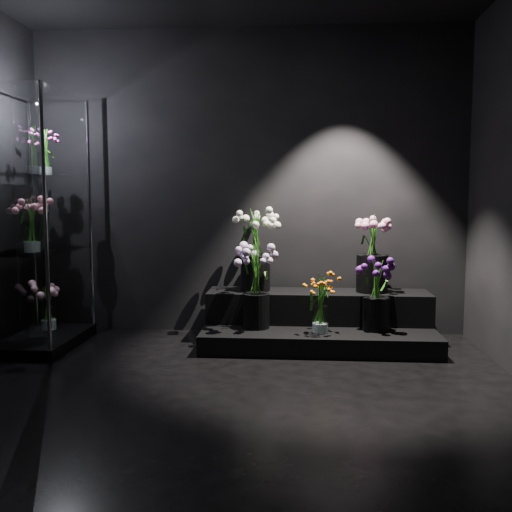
# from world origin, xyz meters

# --- Properties ---
(floor) EXTENTS (4.00, 4.00, 0.00)m
(floor) POSITION_xyz_m (0.00, 0.00, 0.00)
(floor) COLOR black
(floor) RESTS_ON ground
(wall_back) EXTENTS (4.00, 0.00, 4.00)m
(wall_back) POSITION_xyz_m (0.00, 2.00, 1.40)
(wall_back) COLOR black
(wall_back) RESTS_ON floor
(wall_front) EXTENTS (4.00, 0.00, 4.00)m
(wall_front) POSITION_xyz_m (0.00, -2.00, 1.40)
(wall_front) COLOR black
(wall_front) RESTS_ON floor
(display_riser) EXTENTS (1.96, 0.87, 0.43)m
(display_riser) POSITION_xyz_m (0.65, 1.61, 0.18)
(display_riser) COLOR black
(display_riser) RESTS_ON floor
(display_case) EXTENTS (0.58, 0.96, 2.12)m
(display_case) POSITION_xyz_m (-1.69, 1.31, 1.06)
(display_case) COLOR black
(display_case) RESTS_ON floor
(bouquet_orange_bells) EXTENTS (0.26, 0.26, 0.49)m
(bouquet_orange_bells) POSITION_xyz_m (0.66, 1.30, 0.41)
(bouquet_orange_bells) COLOR white
(bouquet_orange_bells) RESTS_ON display_riser
(bouquet_lilac) EXTENTS (0.40, 0.40, 0.71)m
(bouquet_lilac) POSITION_xyz_m (0.12, 1.44, 0.57)
(bouquet_lilac) COLOR black
(bouquet_lilac) RESTS_ON display_riser
(bouquet_purple) EXTENTS (0.40, 0.40, 0.58)m
(bouquet_purple) POSITION_xyz_m (1.12, 1.43, 0.49)
(bouquet_purple) COLOR black
(bouquet_purple) RESTS_ON display_riser
(bouquet_cream_roses) EXTENTS (0.41, 0.41, 0.73)m
(bouquet_cream_roses) POSITION_xyz_m (0.09, 1.73, 0.85)
(bouquet_cream_roses) COLOR black
(bouquet_cream_roses) RESTS_ON display_riser
(bouquet_pink_roses) EXTENTS (0.46, 0.46, 0.67)m
(bouquet_pink_roses) POSITION_xyz_m (1.12, 1.73, 0.80)
(bouquet_pink_roses) COLOR black
(bouquet_pink_roses) RESTS_ON display_riser
(bouquet_case_pink) EXTENTS (0.34, 0.34, 0.43)m
(bouquet_case_pink) POSITION_xyz_m (-1.67, 1.13, 1.05)
(bouquet_case_pink) COLOR white
(bouquet_case_pink) RESTS_ON display_case
(bouquet_case_magenta) EXTENTS (0.27, 0.27, 0.38)m
(bouquet_case_magenta) POSITION_xyz_m (-1.68, 1.46, 1.65)
(bouquet_case_magenta) COLOR white
(bouquet_case_magenta) RESTS_ON display_case
(bouquet_case_base_pink) EXTENTS (0.38, 0.38, 0.41)m
(bouquet_case_base_pink) POSITION_xyz_m (-1.73, 1.52, 0.32)
(bouquet_case_base_pink) COLOR white
(bouquet_case_base_pink) RESTS_ON display_case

